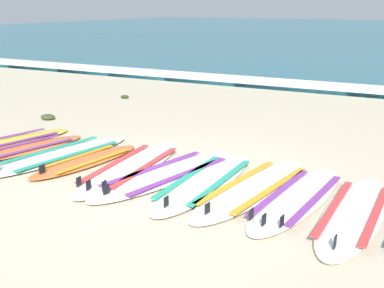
# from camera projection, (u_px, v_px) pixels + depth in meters

# --- Properties ---
(ground_plane) EXTENTS (80.00, 80.00, 0.00)m
(ground_plane) POSITION_uv_depth(u_px,v_px,m) (151.00, 190.00, 5.95)
(ground_plane) COLOR beige
(wave_foam_strip) EXTENTS (80.00, 1.39, 0.11)m
(wave_foam_strip) POSITION_uv_depth(u_px,v_px,m) (322.00, 87.00, 12.92)
(wave_foam_strip) COLOR white
(wave_foam_strip) RESTS_ON ground
(surfboard_0) EXTENTS (1.00, 2.26, 0.18)m
(surfboard_0) POSITION_uv_depth(u_px,v_px,m) (9.00, 142.00, 7.86)
(surfboard_0) COLOR yellow
(surfboard_0) RESTS_ON ground
(surfboard_1) EXTENTS (0.89, 2.04, 0.18)m
(surfboard_1) POSITION_uv_depth(u_px,v_px,m) (27.00, 149.00, 7.50)
(surfboard_1) COLOR orange
(surfboard_1) RESTS_ON ground
(surfboard_2) EXTENTS (1.04, 2.65, 0.18)m
(surfboard_2) POSITION_uv_depth(u_px,v_px,m) (60.00, 155.00, 7.18)
(surfboard_2) COLOR silver
(surfboard_2) RESTS_ON ground
(surfboard_3) EXTENTS (0.72, 1.96, 0.18)m
(surfboard_3) POSITION_uv_depth(u_px,v_px,m) (86.00, 161.00, 6.91)
(surfboard_3) COLOR orange
(surfboard_3) RESTS_ON ground
(surfboard_4) EXTENTS (0.91, 2.63, 0.18)m
(surfboard_4) POSITION_uv_depth(u_px,v_px,m) (131.00, 167.00, 6.66)
(surfboard_4) COLOR white
(surfboard_4) RESTS_ON ground
(surfboard_5) EXTENTS (1.16, 2.66, 0.18)m
(surfboard_5) POSITION_uv_depth(u_px,v_px,m) (167.00, 174.00, 6.38)
(surfboard_5) COLOR white
(surfboard_5) RESTS_ON ground
(surfboard_6) EXTENTS (0.70, 2.51, 0.18)m
(surfboard_6) POSITION_uv_depth(u_px,v_px,m) (205.00, 181.00, 6.13)
(surfboard_6) COLOR silver
(surfboard_6) RESTS_ON ground
(surfboard_7) EXTENTS (0.95, 2.63, 0.18)m
(surfboard_7) POSITION_uv_depth(u_px,v_px,m) (254.00, 188.00, 5.90)
(surfboard_7) COLOR white
(surfboard_7) RESTS_ON ground
(surfboard_8) EXTENTS (0.75, 2.41, 0.18)m
(surfboard_8) POSITION_uv_depth(u_px,v_px,m) (297.00, 198.00, 5.60)
(surfboard_8) COLOR white
(surfboard_8) RESTS_ON ground
(surfboard_9) EXTENTS (0.61, 2.37, 0.18)m
(surfboard_9) POSITION_uv_depth(u_px,v_px,m) (354.00, 213.00, 5.18)
(surfboard_9) COLOR white
(surfboard_9) RESTS_ON ground
(seaweed_clump_near_shoreline) EXTENTS (0.21, 0.17, 0.07)m
(seaweed_clump_near_shoreline) POSITION_uv_depth(u_px,v_px,m) (125.00, 97.00, 11.70)
(seaweed_clump_near_shoreline) COLOR #2D381E
(seaweed_clump_near_shoreline) RESTS_ON ground
(seaweed_clump_mid_sand) EXTENTS (0.30, 0.24, 0.10)m
(seaweed_clump_mid_sand) POSITION_uv_depth(u_px,v_px,m) (48.00, 117.00, 9.54)
(seaweed_clump_mid_sand) COLOR #384723
(seaweed_clump_mid_sand) RESTS_ON ground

